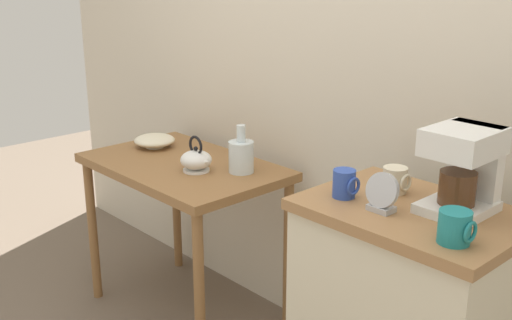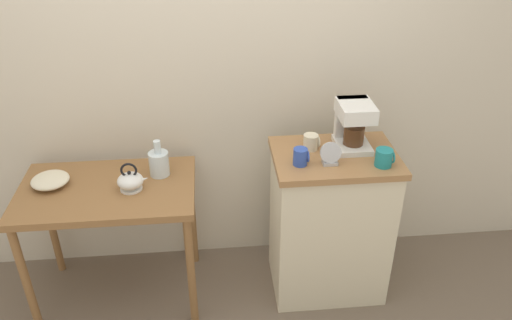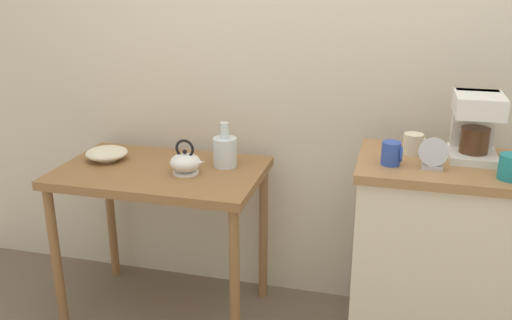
% 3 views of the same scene
% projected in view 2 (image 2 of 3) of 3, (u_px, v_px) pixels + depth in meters
% --- Properties ---
extents(ground_plane, '(8.00, 8.00, 0.00)m').
position_uv_depth(ground_plane, '(221.00, 287.00, 3.11)').
color(ground_plane, '#6B5B4C').
extents(back_wall, '(4.40, 0.10, 2.80)m').
position_uv_depth(back_wall, '(227.00, 42.00, 2.77)').
color(back_wall, beige).
rests_on(back_wall, ground_plane).
extents(wooden_table, '(0.93, 0.59, 0.76)m').
position_uv_depth(wooden_table, '(109.00, 203.00, 2.74)').
color(wooden_table, olive).
rests_on(wooden_table, ground_plane).
extents(kitchen_counter, '(0.66, 0.48, 0.91)m').
position_uv_depth(kitchen_counter, '(329.00, 223.00, 2.93)').
color(kitchen_counter, beige).
rests_on(kitchen_counter, ground_plane).
extents(bowl_stoneware, '(0.20, 0.20, 0.06)m').
position_uv_depth(bowl_stoneware, '(50.00, 180.00, 2.69)').
color(bowl_stoneware, beige).
rests_on(bowl_stoneware, wooden_table).
extents(teakettle, '(0.17, 0.14, 0.16)m').
position_uv_depth(teakettle, '(131.00, 181.00, 2.65)').
color(teakettle, white).
rests_on(teakettle, wooden_table).
extents(glass_carafe_vase, '(0.11, 0.11, 0.21)m').
position_uv_depth(glass_carafe_vase, '(159.00, 163.00, 2.77)').
color(glass_carafe_vase, silver).
rests_on(glass_carafe_vase, wooden_table).
extents(coffee_maker, '(0.18, 0.22, 0.26)m').
position_uv_depth(coffee_maker, '(353.00, 122.00, 2.71)').
color(coffee_maker, white).
rests_on(coffee_maker, kitchen_counter).
extents(mug_small_cream, '(0.09, 0.08, 0.08)m').
position_uv_depth(mug_small_cream, '(311.00, 142.00, 2.73)').
color(mug_small_cream, beige).
rests_on(mug_small_cream, kitchen_counter).
extents(mug_blue, '(0.08, 0.07, 0.09)m').
position_uv_depth(mug_blue, '(301.00, 157.00, 2.58)').
color(mug_blue, '#2D4CAD').
rests_on(mug_blue, kitchen_counter).
extents(mug_dark_teal, '(0.10, 0.09, 0.09)m').
position_uv_depth(mug_dark_teal, '(384.00, 158.00, 2.58)').
color(mug_dark_teal, teal).
rests_on(mug_dark_teal, kitchen_counter).
extents(table_clock, '(0.11, 0.05, 0.12)m').
position_uv_depth(table_clock, '(331.00, 155.00, 2.58)').
color(table_clock, '#B2B5BA').
rests_on(table_clock, kitchen_counter).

